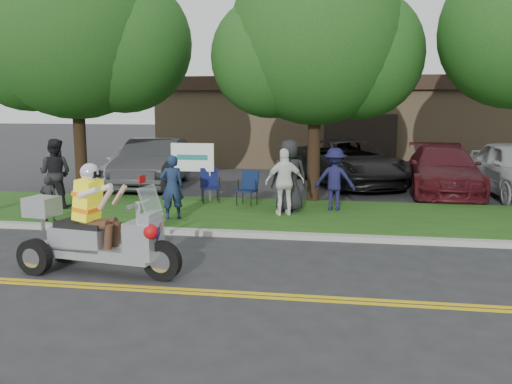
# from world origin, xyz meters

# --- Properties ---
(ground) EXTENTS (120.00, 120.00, 0.00)m
(ground) POSITION_xyz_m (0.00, 0.00, 0.00)
(ground) COLOR #28282B
(ground) RESTS_ON ground
(centerline_near) EXTENTS (60.00, 0.10, 0.01)m
(centerline_near) POSITION_xyz_m (0.00, -0.58, 0.01)
(centerline_near) COLOR gold
(centerline_near) RESTS_ON ground
(centerline_far) EXTENTS (60.00, 0.10, 0.01)m
(centerline_far) POSITION_xyz_m (0.00, -0.42, 0.01)
(centerline_far) COLOR gold
(centerline_far) RESTS_ON ground
(curb) EXTENTS (60.00, 0.25, 0.12)m
(curb) POSITION_xyz_m (0.00, 3.05, 0.06)
(curb) COLOR #A8A89E
(curb) RESTS_ON ground
(grass_verge) EXTENTS (60.00, 4.00, 0.10)m
(grass_verge) POSITION_xyz_m (0.00, 5.20, 0.06)
(grass_verge) COLOR #1E4612
(grass_verge) RESTS_ON ground
(commercial_building) EXTENTS (18.00, 8.20, 4.00)m
(commercial_building) POSITION_xyz_m (2.00, 18.98, 2.01)
(commercial_building) COLOR #9E7F5B
(commercial_building) RESTS_ON ground
(tree_left) EXTENTS (6.62, 5.40, 7.78)m
(tree_left) POSITION_xyz_m (-6.44, 7.03, 4.85)
(tree_left) COLOR #332114
(tree_left) RESTS_ON ground
(tree_mid) EXTENTS (5.88, 4.80, 7.05)m
(tree_mid) POSITION_xyz_m (0.55, 7.23, 4.43)
(tree_mid) COLOR #332114
(tree_mid) RESTS_ON ground
(business_sign) EXTENTS (1.25, 0.06, 1.75)m
(business_sign) POSITION_xyz_m (-2.90, 6.60, 1.26)
(business_sign) COLOR silver
(business_sign) RESTS_ON ground
(trike_scooter) EXTENTS (2.90, 1.12, 1.90)m
(trike_scooter) POSITION_xyz_m (-2.80, 0.15, 0.66)
(trike_scooter) COLOR black
(trike_scooter) RESTS_ON ground
(lawn_chair_a) EXTENTS (0.61, 0.62, 0.94)m
(lawn_chair_a) POSITION_xyz_m (-1.22, 6.23, 0.63)
(lawn_chair_a) COLOR black
(lawn_chair_a) RESTS_ON grass_verge
(lawn_chair_b) EXTENTS (0.65, 0.66, 0.95)m
(lawn_chair_b) POSITION_xyz_m (-2.37, 6.48, 0.64)
(lawn_chair_b) COLOR black
(lawn_chair_b) RESTS_ON grass_verge
(spectator_adult_left) EXTENTS (0.67, 0.58, 1.55)m
(spectator_adult_left) POSITION_xyz_m (-2.72, 4.12, 0.88)
(spectator_adult_left) COLOR #192747
(spectator_adult_left) RESTS_ON grass_verge
(spectator_adult_mid) EXTENTS (0.90, 0.70, 1.84)m
(spectator_adult_mid) POSITION_xyz_m (-6.23, 5.01, 1.03)
(spectator_adult_mid) COLOR black
(spectator_adult_mid) RESTS_ON grass_verge
(spectator_adult_right) EXTENTS (1.05, 0.67, 1.67)m
(spectator_adult_right) POSITION_xyz_m (-0.08, 5.00, 0.94)
(spectator_adult_right) COLOR white
(spectator_adult_right) RESTS_ON grass_verge
(spectator_chair_a) EXTENTS (1.07, 0.63, 1.63)m
(spectator_chair_a) POSITION_xyz_m (1.12, 5.85, 0.92)
(spectator_chair_a) COLOR #17163F
(spectator_chair_a) RESTS_ON grass_verge
(spectator_chair_b) EXTENTS (1.03, 0.79, 1.87)m
(spectator_chair_b) POSITION_xyz_m (-0.02, 5.47, 1.04)
(spectator_chair_b) COLOR black
(spectator_chair_b) RESTS_ON grass_verge
(child_left) EXTENTS (0.44, 0.33, 1.08)m
(child_left) POSITION_xyz_m (-5.52, 3.40, 0.65)
(child_left) COLOR black
(child_left) RESTS_ON grass_verge
(parked_car_far_left) EXTENTS (2.04, 4.43, 1.47)m
(parked_car_far_left) POSITION_xyz_m (-5.98, 10.01, 0.74)
(parked_car_far_left) COLOR silver
(parked_car_far_left) RESTS_ON ground
(parked_car_left) EXTENTS (2.17, 5.14, 1.65)m
(parked_car_left) POSITION_xyz_m (-5.09, 9.45, 0.82)
(parked_car_left) COLOR #333436
(parked_car_left) RESTS_ON ground
(parked_car_mid) EXTENTS (4.75, 6.29, 1.59)m
(parked_car_mid) POSITION_xyz_m (1.50, 10.98, 0.79)
(parked_car_mid) COLOR black
(parked_car_mid) RESTS_ON ground
(parked_car_right) EXTENTS (2.30, 5.25, 1.50)m
(parked_car_right) POSITION_xyz_m (4.50, 9.72, 0.75)
(parked_car_right) COLOR #4B1118
(parked_car_right) RESTS_ON ground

